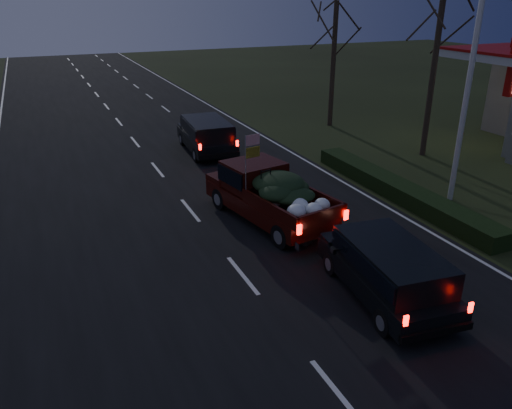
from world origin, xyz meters
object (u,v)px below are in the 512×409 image
object	(u,v)px
pickup_truck	(269,192)
rear_suv	(389,267)
lead_suv	(207,133)
light_pole	(474,52)

from	to	relation	value
pickup_truck	rear_suv	xyz separation A→B (m)	(0.65, -5.70, -0.10)
rear_suv	pickup_truck	bearing A→B (deg)	103.24
pickup_truck	rear_suv	world-z (taller)	pickup_truck
lead_suv	rear_suv	distance (m)	14.22
lead_suv	light_pole	bearing A→B (deg)	-51.79
lead_suv	rear_suv	world-z (taller)	lead_suv
pickup_truck	rear_suv	bearing A→B (deg)	-93.74
light_pole	rear_suv	distance (m)	9.18
light_pole	pickup_truck	distance (m)	8.53
pickup_truck	light_pole	bearing A→B (deg)	-19.19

